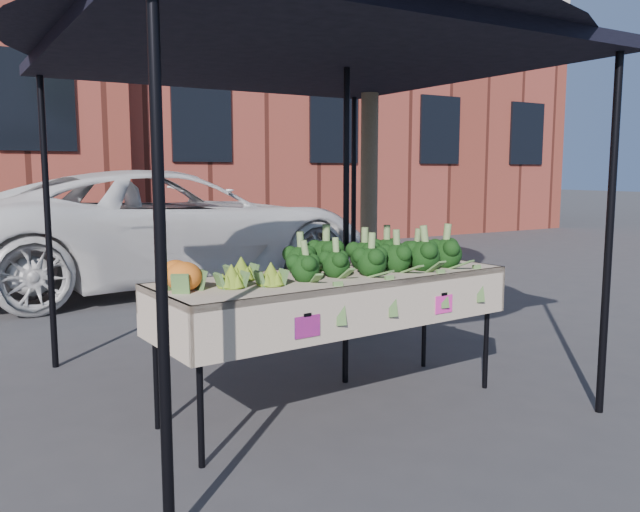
{
  "coord_description": "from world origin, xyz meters",
  "views": [
    {
      "loc": [
        -2.07,
        -3.51,
        1.57
      ],
      "look_at": [
        0.18,
        0.23,
        1.0
      ],
      "focal_mm": 36.34,
      "sensor_mm": 36.0,
      "label": 1
    }
  ],
  "objects_px": {
    "vehicle": "(165,75)",
    "street_tree": "(370,86)",
    "canopy": "(299,200)",
    "table": "(336,341)"
  },
  "relations": [
    {
      "from": "canopy",
      "to": "street_tree",
      "type": "xyz_separation_m",
      "value": [
        1.37,
        1.08,
        0.99
      ]
    },
    {
      "from": "canopy",
      "to": "street_tree",
      "type": "distance_m",
      "value": 2.01
    },
    {
      "from": "canopy",
      "to": "table",
      "type": "bearing_deg",
      "value": -88.15
    },
    {
      "from": "table",
      "to": "street_tree",
      "type": "height_order",
      "value": "street_tree"
    },
    {
      "from": "vehicle",
      "to": "street_tree",
      "type": "height_order",
      "value": "vehicle"
    },
    {
      "from": "table",
      "to": "vehicle",
      "type": "xyz_separation_m",
      "value": [
        0.6,
        5.27,
        2.41
      ]
    },
    {
      "from": "table",
      "to": "vehicle",
      "type": "distance_m",
      "value": 5.82
    },
    {
      "from": "vehicle",
      "to": "street_tree",
      "type": "relative_size",
      "value": 1.21
    },
    {
      "from": "table",
      "to": "street_tree",
      "type": "xyz_separation_m",
      "value": [
        1.36,
        1.54,
        1.91
      ]
    },
    {
      "from": "table",
      "to": "street_tree",
      "type": "distance_m",
      "value": 2.81
    }
  ]
}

